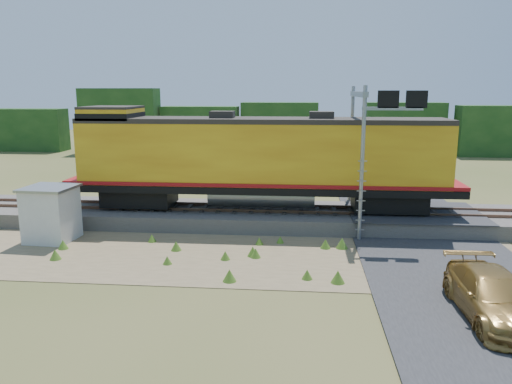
# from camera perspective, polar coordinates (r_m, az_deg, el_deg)

# --- Properties ---
(ground) EXTENTS (140.00, 140.00, 0.00)m
(ground) POSITION_cam_1_polar(r_m,az_deg,el_deg) (22.13, 2.74, -7.72)
(ground) COLOR #475123
(ground) RESTS_ON ground
(ballast) EXTENTS (70.00, 5.00, 0.80)m
(ballast) POSITION_cam_1_polar(r_m,az_deg,el_deg) (27.76, 3.30, -2.86)
(ballast) COLOR slate
(ballast) RESTS_ON ground
(rails) EXTENTS (70.00, 1.54, 0.16)m
(rails) POSITION_cam_1_polar(r_m,az_deg,el_deg) (27.64, 3.32, -1.90)
(rails) COLOR brown
(rails) RESTS_ON ballast
(dirt_shoulder) EXTENTS (26.00, 8.00, 0.03)m
(dirt_shoulder) POSITION_cam_1_polar(r_m,az_deg,el_deg) (22.76, -2.28, -7.12)
(dirt_shoulder) COLOR #8C7754
(dirt_shoulder) RESTS_ON ground
(road) EXTENTS (7.00, 66.00, 0.86)m
(road) POSITION_cam_1_polar(r_m,az_deg,el_deg) (23.60, 20.20, -6.98)
(road) COLOR #38383A
(road) RESTS_ON ground
(tree_line_north) EXTENTS (130.00, 3.00, 6.50)m
(tree_line_north) POSITION_cam_1_polar(r_m,az_deg,el_deg) (59.03, 4.43, 7.41)
(tree_line_north) COLOR #183D16
(tree_line_north) RESTS_ON ground
(weed_clumps) EXTENTS (15.00, 6.20, 0.56)m
(weed_clumps) POSITION_cam_1_polar(r_m,az_deg,el_deg) (22.63, -6.21, -7.34)
(weed_clumps) COLOR #4C7621
(weed_clumps) RESTS_ON ground
(locomotive) EXTENTS (21.25, 3.24, 5.48)m
(locomotive) POSITION_cam_1_polar(r_m,az_deg,el_deg) (27.23, -0.02, 3.88)
(locomotive) COLOR black
(locomotive) RESTS_ON rails
(shed) EXTENTS (2.43, 2.43, 2.72)m
(shed) POSITION_cam_1_polar(r_m,az_deg,el_deg) (26.42, -22.37, -2.29)
(shed) COLOR silver
(shed) RESTS_ON ground
(signal_gantry) EXTENTS (2.99, 6.20, 7.54)m
(signal_gantry) POSITION_cam_1_polar(r_m,az_deg,el_deg) (26.46, 12.52, 7.64)
(signal_gantry) COLOR gray
(signal_gantry) RESTS_ON ground
(car) EXTENTS (2.23, 5.25, 1.51)m
(car) POSITION_cam_1_polar(r_m,az_deg,el_deg) (18.21, 25.50, -10.70)
(car) COLOR #A57E3D
(car) RESTS_ON ground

